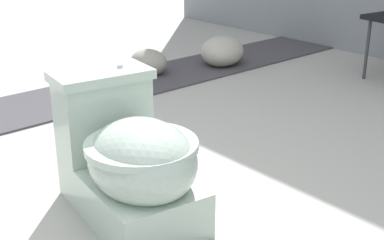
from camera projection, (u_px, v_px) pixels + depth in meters
The scene contains 5 objects.
ground_plane at pixel (115, 224), 1.93m from camera, with size 14.00×14.00×0.00m, color #A8A59E.
gravel_strip at pixel (59, 101), 3.19m from camera, with size 0.56×8.00×0.01m, color #423F44.
toilet at pixel (130, 161), 1.92m from camera, with size 0.68×0.46×0.52m.
boulder_near at pixel (222, 51), 3.92m from camera, with size 0.38×0.31×0.22m, color #ADA899.
boulder_far at pixel (149, 62), 3.70m from camera, with size 0.29×0.24×0.18m, color gray.
Camera 1 is at (1.44, -0.89, 1.05)m, focal length 50.00 mm.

